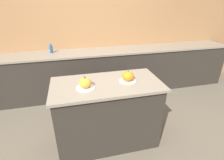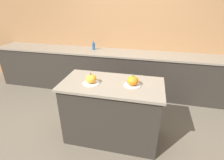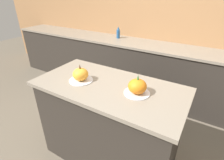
{
  "view_description": "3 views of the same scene",
  "coord_description": "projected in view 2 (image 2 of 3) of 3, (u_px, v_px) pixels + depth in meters",
  "views": [
    {
      "loc": [
        -0.39,
        -1.92,
        1.91
      ],
      "look_at": [
        0.07,
        0.0,
        0.96
      ],
      "focal_mm": 28.0,
      "sensor_mm": 36.0,
      "label": 1
    },
    {
      "loc": [
        0.47,
        -2.05,
        1.99
      ],
      "look_at": [
        -0.0,
        0.03,
        0.96
      ],
      "focal_mm": 28.0,
      "sensor_mm": 36.0,
      "label": 2
    },
    {
      "loc": [
        0.74,
        -1.17,
        1.7
      ],
      "look_at": [
        0.04,
        -0.01,
        0.99
      ],
      "focal_mm": 28.0,
      "sensor_mm": 36.0,
      "label": 3
    }
  ],
  "objects": [
    {
      "name": "kitchen_island",
      "position": [
        112.0,
        111.0,
        2.56
      ],
      "size": [
        1.39,
        0.7,
        0.93
      ],
      "color": "#2D2823",
      "rests_on": "ground_plane"
    },
    {
      "name": "bottle_tall",
      "position": [
        93.0,
        45.0,
        3.82
      ],
      "size": [
        0.06,
        0.06,
        0.2
      ],
      "color": "#235184",
      "rests_on": "back_counter"
    },
    {
      "name": "back_counter",
      "position": [
        127.0,
        73.0,
        3.83
      ],
      "size": [
        6.0,
        0.6,
        0.92
      ],
      "color": "#2D2823",
      "rests_on": "ground_plane"
    },
    {
      "name": "ground_plane",
      "position": [
        112.0,
        135.0,
        2.76
      ],
      "size": [
        12.0,
        12.0,
        0.0
      ],
      "primitive_type": "plane",
      "color": "#665B4C"
    },
    {
      "name": "pumpkin_cake_left",
      "position": [
        91.0,
        79.0,
        2.33
      ],
      "size": [
        0.23,
        0.23,
        0.17
      ],
      "color": "silver",
      "rests_on": "kitchen_island"
    },
    {
      "name": "pumpkin_cake_right",
      "position": [
        132.0,
        81.0,
        2.27
      ],
      "size": [
        0.22,
        0.22,
        0.17
      ],
      "color": "silver",
      "rests_on": "kitchen_island"
    },
    {
      "name": "wall_back",
      "position": [
        130.0,
        34.0,
        3.78
      ],
      "size": [
        8.0,
        0.06,
        2.5
      ],
      "color": "#9E7047",
      "rests_on": "ground_plane"
    }
  ]
}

